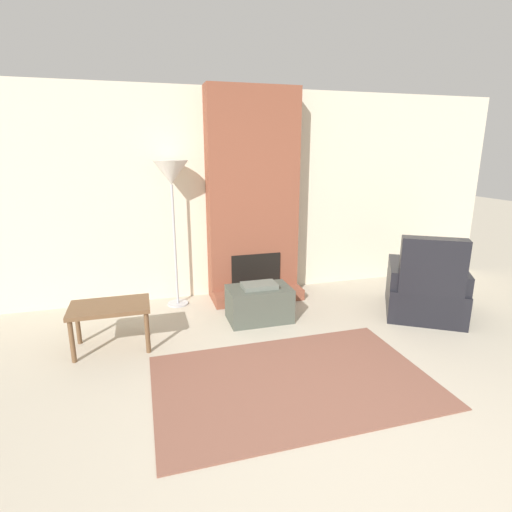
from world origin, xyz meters
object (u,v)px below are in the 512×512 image
(ottoman, at_px, (259,303))
(side_table, at_px, (110,311))
(floor_lamp_left, at_px, (171,178))
(armchair, at_px, (425,292))

(ottoman, height_order, side_table, side_table)
(floor_lamp_left, bearing_deg, ottoman, -41.15)
(ottoman, relative_size, floor_lamp_left, 0.40)
(ottoman, height_order, armchair, armchair)
(floor_lamp_left, bearing_deg, armchair, -22.50)
(side_table, bearing_deg, armchair, -2.59)
(ottoman, xyz_separation_m, side_table, (-1.55, -0.24, 0.18))
(ottoman, height_order, floor_lamp_left, floor_lamp_left)
(armchair, relative_size, side_table, 1.68)
(side_table, height_order, floor_lamp_left, floor_lamp_left)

